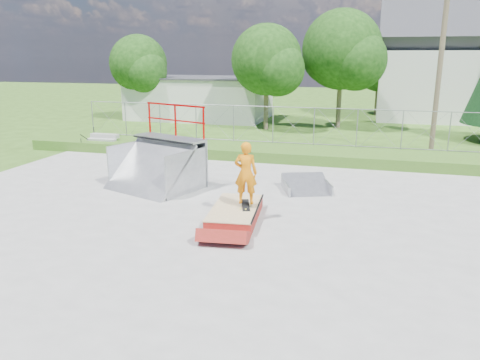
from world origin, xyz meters
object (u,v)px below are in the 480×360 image
object	(u,v)px
quarter_pipe	(153,149)
skater	(246,175)
grind_box	(235,214)
flat_bank_ramp	(306,185)

from	to	relation	value
quarter_pipe	skater	distance (m)	4.66
quarter_pipe	skater	xyz separation A→B (m)	(4.03, -2.35, -0.12)
grind_box	skater	world-z (taller)	skater
flat_bank_ramp	skater	distance (m)	3.85
quarter_pipe	skater	world-z (taller)	quarter_pipe
grind_box	flat_bank_ramp	size ratio (longest dim) A/B	1.72
grind_box	skater	bearing A→B (deg)	9.59
grind_box	flat_bank_ramp	bearing A→B (deg)	59.31
flat_bank_ramp	skater	bearing A→B (deg)	-131.13
flat_bank_ramp	grind_box	bearing A→B (deg)	-134.68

